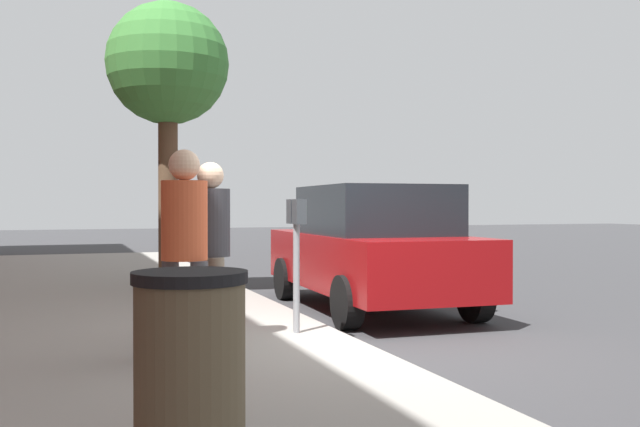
# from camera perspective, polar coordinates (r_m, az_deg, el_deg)

# --- Properties ---
(ground_plane) EXTENTS (80.00, 80.00, 0.00)m
(ground_plane) POSITION_cam_1_polar(r_m,az_deg,el_deg) (7.37, 2.53, -11.04)
(ground_plane) COLOR #38383A
(ground_plane) RESTS_ON ground
(sidewalk_slab) EXTENTS (28.00, 6.00, 0.15)m
(sidewalk_slab) POSITION_cam_1_polar(r_m,az_deg,el_deg) (6.81, -21.96, -11.41)
(sidewalk_slab) COLOR gray
(sidewalk_slab) RESTS_ON ground_plane
(parking_meter) EXTENTS (0.36, 0.12, 1.41)m
(parking_meter) POSITION_cam_1_polar(r_m,az_deg,el_deg) (7.40, -1.92, -1.88)
(parking_meter) COLOR gray
(parking_meter) RESTS_ON sidewalk_slab
(pedestrian_at_meter) EXTENTS (0.53, 0.39, 1.77)m
(pedestrian_at_meter) POSITION_cam_1_polar(r_m,az_deg,el_deg) (7.00, -8.88, -1.80)
(pedestrian_at_meter) COLOR #726656
(pedestrian_at_meter) RESTS_ON sidewalk_slab
(pedestrian_bystander) EXTENTS (0.50, 0.40, 1.83)m
(pedestrian_bystander) POSITION_cam_1_polar(r_m,az_deg,el_deg) (6.19, -10.95, -1.70)
(pedestrian_bystander) COLOR #47474C
(pedestrian_bystander) RESTS_ON sidewalk_slab
(parked_sedan_near) EXTENTS (4.47, 2.10, 1.77)m
(parked_sedan_near) POSITION_cam_1_polar(r_m,az_deg,el_deg) (10.04, 4.20, -2.77)
(parked_sedan_near) COLOR maroon
(parked_sedan_near) RESTS_ON ground_plane
(street_tree) EXTENTS (2.01, 2.01, 4.71)m
(street_tree) POSITION_cam_1_polar(r_m,az_deg,el_deg) (12.14, -12.25, 11.44)
(street_tree) COLOR brown
(street_tree) RESTS_ON sidewalk_slab
(trash_bin) EXTENTS (0.59, 0.59, 1.01)m
(trash_bin) POSITION_cam_1_polar(r_m,az_deg,el_deg) (3.71, -10.50, -12.37)
(trash_bin) COLOR brown
(trash_bin) RESTS_ON sidewalk_slab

